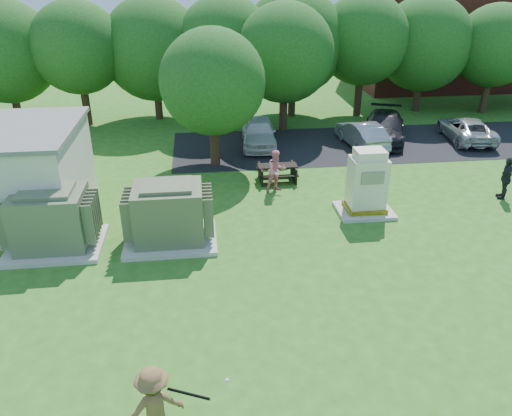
{
  "coord_description": "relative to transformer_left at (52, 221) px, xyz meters",
  "views": [
    {
      "loc": [
        -1.69,
        -10.25,
        8.28
      ],
      "look_at": [
        0.0,
        4.0,
        1.3
      ],
      "focal_mm": 35.0,
      "sensor_mm": 36.0,
      "label": 1
    }
  ],
  "objects": [
    {
      "name": "transformer_left",
      "position": [
        0.0,
        0.0,
        0.0
      ],
      "size": [
        3.0,
        2.4,
        2.07
      ],
      "color": "beige",
      "rests_on": "ground"
    },
    {
      "name": "picnic_table",
      "position": [
        8.03,
        4.73,
        -0.53
      ],
      "size": [
        1.65,
        1.24,
        0.71
      ],
      "color": "black",
      "rests_on": "ground"
    },
    {
      "name": "car_dark",
      "position": [
        14.46,
        9.51,
        -0.27
      ],
      "size": [
        3.53,
        5.24,
        1.41
      ],
      "primitive_type": "imported",
      "rotation": [
        0.0,
        0.0,
        -0.35
      ],
      "color": "black",
      "rests_on": "ground"
    },
    {
      "name": "transformer_right",
      "position": [
        3.7,
        0.0,
        0.0
      ],
      "size": [
        3.0,
        2.4,
        2.07
      ],
      "color": "beige",
      "rests_on": "ground"
    },
    {
      "name": "car_white",
      "position": [
        7.81,
        9.4,
        -0.26
      ],
      "size": [
        1.99,
        4.26,
        1.41
      ],
      "primitive_type": "imported",
      "rotation": [
        0.0,
        0.0,
        -0.08
      ],
      "color": "silver",
      "rests_on": "ground"
    },
    {
      "name": "car_silver_b",
      "position": [
        18.71,
        9.04,
        -0.37
      ],
      "size": [
        2.47,
        4.51,
        1.2
      ],
      "primitive_type": "imported",
      "rotation": [
        0.0,
        0.0,
        3.03
      ],
      "color": "#B4B4B9",
      "rests_on": "ground"
    },
    {
      "name": "person_at_picnic",
      "position": [
        7.82,
        3.67,
        -0.1
      ],
      "size": [
        1.03,
        0.92,
        1.74
      ],
      "primitive_type": "imported",
      "rotation": [
        0.0,
        0.0,
        0.37
      ],
      "color": "pink",
      "rests_on": "ground"
    },
    {
      "name": "car_silver_a",
      "position": [
        12.96,
        8.68,
        -0.33
      ],
      "size": [
        1.82,
        4.04,
        1.29
      ],
      "primitive_type": "imported",
      "rotation": [
        0.0,
        0.0,
        3.26
      ],
      "color": "#9E9DA2",
      "rests_on": "ground"
    },
    {
      "name": "brick_building",
      "position": [
        24.5,
        22.5,
        3.03
      ],
      "size": [
        15.0,
        8.0,
        8.0
      ],
      "primitive_type": "cube",
      "color": "maroon",
      "rests_on": "ground"
    },
    {
      "name": "batting_equipment",
      "position": [
        4.37,
        -7.81,
        0.18
      ],
      "size": [
        1.46,
        0.46,
        0.1
      ],
      "color": "black",
      "rests_on": "ground"
    },
    {
      "name": "ground",
      "position": [
        6.5,
        -4.5,
        -0.97
      ],
      "size": [
        120.0,
        120.0,
        0.0
      ],
      "primitive_type": "plane",
      "color": "#2D6619",
      "rests_on": "ground"
    },
    {
      "name": "generator_cabinet",
      "position": [
        10.78,
        1.32,
        0.1
      ],
      "size": [
        2.02,
        1.65,
        2.46
      ],
      "color": "beige",
      "rests_on": "ground"
    },
    {
      "name": "person_walking_right",
      "position": [
        16.6,
        1.94,
        -0.13
      ],
      "size": [
        0.71,
        1.07,
        1.69
      ],
      "primitive_type": "imported",
      "rotation": [
        0.0,
        0.0,
        4.38
      ],
      "color": "#26252A",
      "rests_on": "ground"
    },
    {
      "name": "parking_strip",
      "position": [
        13.5,
        9.0,
        -0.96
      ],
      "size": [
        20.0,
        6.0,
        0.01
      ],
      "primitive_type": "cube",
      "color": "#232326",
      "rests_on": "ground"
    },
    {
      "name": "tree_row",
      "position": [
        8.25,
        14.0,
        3.18
      ],
      "size": [
        41.3,
        13.3,
        7.3
      ],
      "color": "#47301E",
      "rests_on": "ground"
    },
    {
      "name": "batter",
      "position": [
        3.71,
        -7.81,
        -0.1
      ],
      "size": [
        1.26,
        0.94,
        1.74
      ],
      "primitive_type": "imported",
      "rotation": [
        0.0,
        0.0,
        3.43
      ],
      "color": "brown",
      "rests_on": "ground"
    }
  ]
}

